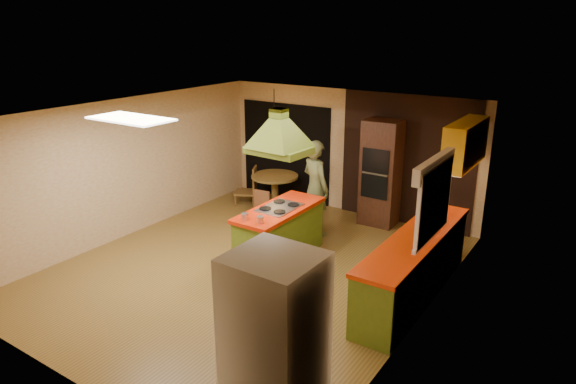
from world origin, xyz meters
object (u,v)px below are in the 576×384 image
Objects in this scene: refrigerator at (275,350)px; wall_oven at (381,173)px; kitchen_island at (280,233)px; man at (316,188)px; canister_large at (437,208)px; dining_table at (275,185)px.

wall_oven is (-1.42, 5.58, 0.08)m from refrigerator.
kitchen_island is 3.89m from refrigerator.
canister_large is at bearing -161.65° from man.
refrigerator is 6.27m from dining_table.
refrigerator is at bearing -55.05° from dining_table.
canister_large is (3.68, -0.87, 0.51)m from dining_table.
man is at bearing -125.96° from wall_oven.
dining_table is (-1.39, 0.69, -0.37)m from man.
man is at bearing -26.38° from dining_table.
wall_oven reaches higher than canister_large.
canister_large is at bearing -42.75° from wall_oven.
canister_large is (0.10, 4.26, 0.08)m from refrigerator.
man is 1.82× the size of dining_table.
man reaches higher than kitchen_island.
wall_oven is 2.10× the size of dining_table.
wall_oven is (0.73, 2.37, 0.57)m from kitchen_island.
man is 2.31m from canister_large.
wall_oven is 2.27m from dining_table.
man is 0.94× the size of refrigerator.
kitchen_island reaches higher than dining_table.
man reaches higher than dining_table.
dining_table is at bearing 125.92° from refrigerator.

